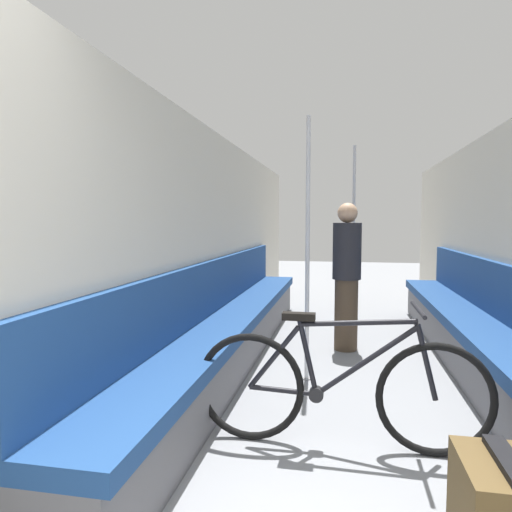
# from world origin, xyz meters

# --- Properties ---
(wall_left) EXTENTS (0.10, 9.98, 2.28)m
(wall_left) POSITION_xyz_m (-1.41, 3.39, 1.14)
(wall_left) COLOR beige
(wall_left) RESTS_ON ground
(bench_seat_row_left) EXTENTS (0.50, 5.72, 1.00)m
(bench_seat_row_left) POSITION_xyz_m (-1.14, 3.56, 0.32)
(bench_seat_row_left) COLOR #5B5B60
(bench_seat_row_left) RESTS_ON ground
(bench_seat_row_right) EXTENTS (0.50, 5.72, 1.00)m
(bench_seat_row_right) POSITION_xyz_m (1.14, 3.56, 0.32)
(bench_seat_row_right) COLOR #5B5B60
(bench_seat_row_right) RESTS_ON ground
(bicycle) EXTENTS (1.78, 0.46, 0.88)m
(bicycle) POSITION_xyz_m (-0.08, 2.03, 0.37)
(bicycle) COLOR black
(bicycle) RESTS_ON ground
(grab_pole_near) EXTENTS (0.08, 0.08, 2.26)m
(grab_pole_near) POSITION_xyz_m (0.04, 4.82, 1.10)
(grab_pole_near) COLOR gray
(grab_pole_near) RESTS_ON ground
(grab_pole_far) EXTENTS (0.08, 0.08, 2.26)m
(grab_pole_far) POSITION_xyz_m (-0.37, 3.20, 1.10)
(grab_pole_far) COLOR gray
(grab_pole_far) RESTS_ON ground
(passenger_standing) EXTENTS (0.30, 0.30, 1.57)m
(passenger_standing) POSITION_xyz_m (-0.03, 4.21, 0.81)
(passenger_standing) COLOR #473828
(passenger_standing) RESTS_ON ground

